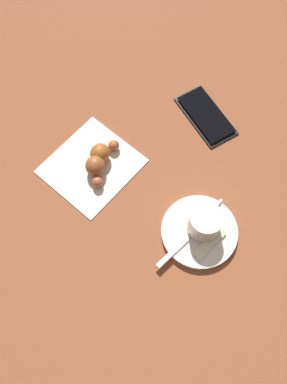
{
  "coord_description": "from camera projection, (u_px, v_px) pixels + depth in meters",
  "views": [
    {
      "loc": [
        -0.22,
        0.2,
        0.74
      ],
      "look_at": [
        0.01,
        -0.01,
        0.03
      ],
      "focal_mm": 40.39,
      "sensor_mm": 36.0,
      "label": 1
    }
  ],
  "objects": [
    {
      "name": "napkin",
      "position": [
        92.0,
        166.0,
        0.83
      ],
      "size": [
        0.17,
        0.18,
        0.0
      ],
      "primitive_type": "cube",
      "rotation": [
        0.0,
        0.0,
        0.13
      ],
      "color": "silver",
      "rests_on": "ground"
    },
    {
      "name": "saucer",
      "position": [
        199.0,
        232.0,
        0.77
      ],
      "size": [
        0.14,
        0.14,
        0.01
      ],
      "primitive_type": "cylinder",
      "color": "silver",
      "rests_on": "ground"
    },
    {
      "name": "espresso_cup",
      "position": [
        205.0,
        222.0,
        0.74
      ],
      "size": [
        0.06,
        0.08,
        0.05
      ],
      "color": "silver",
      "rests_on": "saucer"
    },
    {
      "name": "sugar_packet",
      "position": [
        209.0,
        244.0,
        0.75
      ],
      "size": [
        0.02,
        0.07,
        0.01
      ],
      "primitive_type": "cube",
      "rotation": [
        0.0,
        0.0,
        11.07
      ],
      "color": "beige",
      "rests_on": "saucer"
    },
    {
      "name": "teaspoon",
      "position": [
        196.0,
        230.0,
        0.76
      ],
      "size": [
        0.02,
        0.14,
        0.01
      ],
      "color": "silver",
      "rests_on": "saucer"
    },
    {
      "name": "cell_phone",
      "position": [
        206.0,
        115.0,
        0.87
      ],
      "size": [
        0.15,
        0.09,
        0.01
      ],
      "color": "black",
      "rests_on": "ground"
    },
    {
      "name": "croissant",
      "position": [
        99.0,
        160.0,
        0.81
      ],
      "size": [
        0.08,
        0.1,
        0.04
      ],
      "color": "#9C5026",
      "rests_on": "napkin"
    },
    {
      "name": "ground_plane",
      "position": [
        143.0,
        202.0,
        0.8
      ],
      "size": [
        1.8,
        1.8,
        0.0
      ],
      "primitive_type": "plane",
      "color": "brown"
    }
  ]
}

